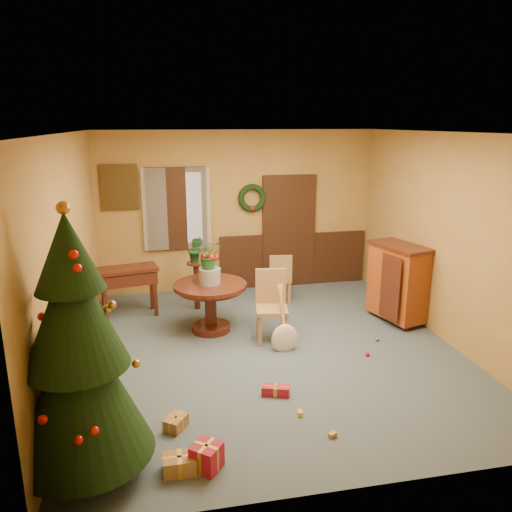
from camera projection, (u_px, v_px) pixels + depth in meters
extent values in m
plane|color=#3D4F59|center=(271.00, 350.00, 6.84)|extent=(5.50, 5.50, 0.00)
plane|color=silver|center=(273.00, 133.00, 6.09)|extent=(5.50, 5.50, 0.00)
plane|color=olive|center=(238.00, 212.00, 9.07)|extent=(5.00, 0.00, 5.00)
plane|color=olive|center=(353.00, 332.00, 3.86)|extent=(5.00, 0.00, 5.00)
plane|color=olive|center=(70.00, 258.00, 5.99)|extent=(0.00, 5.50, 5.50)
plane|color=olive|center=(447.00, 239.00, 6.94)|extent=(0.00, 5.50, 5.50)
cube|color=black|center=(293.00, 259.00, 9.48)|extent=(2.80, 0.06, 1.00)
cube|color=black|center=(289.00, 231.00, 9.31)|extent=(1.00, 0.08, 2.10)
cube|color=white|center=(288.00, 234.00, 9.35)|extent=(0.80, 0.03, 1.90)
cube|color=black|center=(177.00, 209.00, 8.79)|extent=(1.05, 0.08, 1.45)
cube|color=white|center=(177.00, 208.00, 8.82)|extent=(0.88, 0.03, 1.25)
cube|color=white|center=(155.00, 210.00, 8.67)|extent=(0.42, 0.02, 1.45)
cube|color=white|center=(199.00, 208.00, 8.81)|extent=(0.42, 0.02, 1.45)
torus|color=black|center=(252.00, 198.00, 8.98)|extent=(0.51, 0.11, 0.51)
cube|color=#4C3819|center=(120.00, 187.00, 8.51)|extent=(0.62, 0.05, 0.78)
cube|color=gray|center=(120.00, 187.00, 8.54)|extent=(0.48, 0.02, 0.62)
cylinder|color=black|center=(210.00, 285.00, 7.30)|extent=(1.08, 1.08, 0.06)
cylinder|color=black|center=(210.00, 289.00, 7.32)|extent=(0.96, 0.96, 0.04)
cylinder|color=black|center=(211.00, 308.00, 7.39)|extent=(0.17, 0.17, 0.60)
cylinder|color=black|center=(211.00, 327.00, 7.47)|extent=(0.58, 0.58, 0.10)
cylinder|color=slate|center=(210.00, 276.00, 7.26)|extent=(0.32, 0.32, 0.23)
imported|color=#1E4C23|center=(209.00, 255.00, 7.18)|extent=(0.38, 0.33, 0.42)
cube|color=olive|center=(272.00, 310.00, 7.02)|extent=(0.50, 0.50, 0.05)
cube|color=olive|center=(271.00, 286.00, 7.14)|extent=(0.44, 0.11, 0.52)
cube|color=olive|center=(283.00, 321.00, 7.27)|extent=(0.05, 0.05, 0.45)
cube|color=olive|center=(258.00, 321.00, 7.25)|extent=(0.05, 0.05, 0.45)
cube|color=olive|center=(285.00, 331.00, 6.92)|extent=(0.05, 0.05, 0.45)
cube|color=olive|center=(260.00, 331.00, 6.91)|extent=(0.05, 0.05, 0.45)
cube|color=olive|center=(280.00, 279.00, 8.60)|extent=(0.43, 0.43, 0.05)
cube|color=olive|center=(281.00, 268.00, 8.37)|extent=(0.38, 0.09, 0.45)
cube|color=olive|center=(271.00, 294.00, 8.50)|extent=(0.05, 0.05, 0.39)
cube|color=olive|center=(289.00, 293.00, 8.52)|extent=(0.05, 0.05, 0.39)
cube|color=olive|center=(270.00, 288.00, 8.80)|extent=(0.05, 0.05, 0.39)
cube|color=olive|center=(287.00, 288.00, 8.81)|extent=(0.05, 0.05, 0.39)
cylinder|color=black|center=(197.00, 286.00, 8.27)|extent=(0.10, 0.10, 0.78)
cylinder|color=black|center=(196.00, 263.00, 8.16)|extent=(0.31, 0.31, 0.03)
imported|color=#19471E|center=(196.00, 249.00, 8.10)|extent=(0.29, 0.26, 0.43)
cylinder|color=#382111|center=(88.00, 460.00, 4.42)|extent=(0.15, 0.15, 0.26)
cone|color=black|center=(80.00, 380.00, 4.22)|extent=(1.18, 1.18, 1.40)
cone|color=black|center=(73.00, 309.00, 4.05)|extent=(0.86, 0.86, 1.02)
cone|color=black|center=(67.00, 251.00, 3.92)|extent=(0.56, 0.56, 0.64)
sphere|color=#BF782D|center=(63.00, 208.00, 3.83)|extent=(0.11, 0.11, 0.11)
cube|color=black|center=(128.00, 269.00, 7.86)|extent=(0.98, 0.62, 0.05)
cube|color=black|center=(128.00, 278.00, 7.90)|extent=(0.92, 0.57, 0.19)
cube|color=black|center=(104.00, 295.00, 7.89)|extent=(0.12, 0.33, 0.75)
cube|color=black|center=(154.00, 292.00, 8.04)|extent=(0.12, 0.33, 0.75)
cube|color=#5D230A|center=(398.00, 282.00, 7.70)|extent=(0.67, 0.99, 1.12)
cube|color=black|center=(400.00, 246.00, 7.55)|extent=(0.74, 1.06, 0.05)
cylinder|color=black|center=(406.00, 327.00, 7.49)|extent=(0.06, 0.06, 0.08)
cylinder|color=black|center=(384.00, 309.00, 8.21)|extent=(0.06, 0.06, 0.08)
cube|color=brown|center=(180.00, 464.00, 4.44)|extent=(0.29, 0.21, 0.16)
cube|color=#B68A30|center=(180.00, 464.00, 4.44)|extent=(0.30, 0.03, 0.16)
cube|color=#B68A30|center=(180.00, 464.00, 4.44)|extent=(0.04, 0.22, 0.16)
cube|color=maroon|center=(207.00, 457.00, 4.48)|extent=(0.33, 0.33, 0.24)
cube|color=#B68A30|center=(207.00, 457.00, 4.48)|extent=(0.21, 0.18, 0.24)
cube|color=#B68A30|center=(207.00, 457.00, 4.48)|extent=(0.18, 0.21, 0.24)
cube|color=brown|center=(176.00, 423.00, 5.08)|extent=(0.27, 0.29, 0.13)
cube|color=#B68A30|center=(176.00, 423.00, 5.08)|extent=(0.16, 0.22, 0.13)
cube|color=#B68A30|center=(176.00, 423.00, 5.08)|extent=(0.16, 0.12, 0.13)
cube|color=maroon|center=(276.00, 391.00, 5.70)|extent=(0.34, 0.22, 0.11)
cube|color=#B68A30|center=(276.00, 391.00, 5.70)|extent=(0.31, 0.12, 0.11)
cube|color=#B68A30|center=(276.00, 391.00, 5.70)|extent=(0.08, 0.14, 0.11)
cube|color=#235199|center=(267.00, 388.00, 5.81)|extent=(0.09, 0.09, 0.05)
sphere|color=#268D45|center=(377.00, 339.00, 7.11)|extent=(0.06, 0.06, 0.06)
cube|color=gold|center=(300.00, 413.00, 5.32)|extent=(0.06, 0.09, 0.05)
sphere|color=red|center=(367.00, 354.00, 6.65)|extent=(0.06, 0.06, 0.06)
cube|color=#BF782D|center=(333.00, 435.00, 4.95)|extent=(0.09, 0.08, 0.05)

